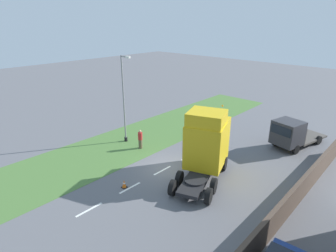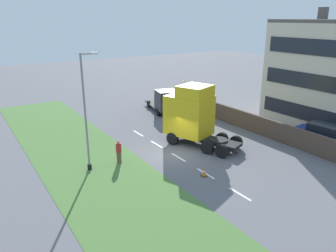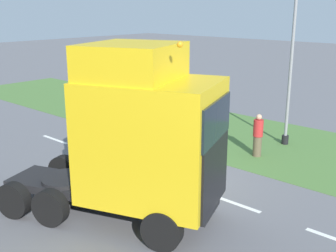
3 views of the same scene
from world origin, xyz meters
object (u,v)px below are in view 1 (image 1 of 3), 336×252
lamp_post (124,103)px  traffic_cone_lead (124,184)px  pedestrian (140,139)px  lorry_cab (206,143)px  flatbed_truck (291,134)px

lamp_post → traffic_cone_lead: size_ratio=13.68×
lamp_post → pedestrian: 3.57m
lorry_cab → traffic_cone_lead: (-2.91, -5.32, -2.17)m
traffic_cone_lead → lorry_cab: bearing=61.4°
flatbed_truck → lamp_post: (-11.78, -8.81, 2.34)m
traffic_cone_lead → lamp_post: bearing=139.4°
lorry_cab → lamp_post: bearing=161.5°
lamp_post → pedestrian: (2.09, -0.12, -2.89)m
pedestrian → traffic_cone_lead: 6.29m
flatbed_truck → lamp_post: 14.90m
flatbed_truck → lorry_cab: bearing=84.2°
lamp_post → traffic_cone_lead: bearing=-40.6°
lamp_post → traffic_cone_lead: lamp_post is taller
lamp_post → pedestrian: size_ratio=4.55×
pedestrian → traffic_cone_lead: (3.83, -4.95, -0.57)m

